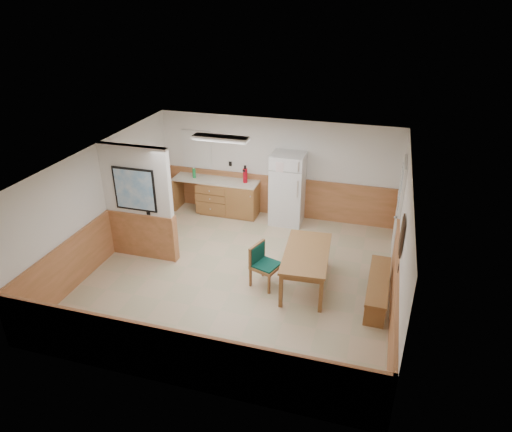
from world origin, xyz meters
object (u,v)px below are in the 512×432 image
(dining_table, at_px, (306,256))
(refrigerator, at_px, (287,189))
(dining_bench, at_px, (378,284))
(fire_extinguisher, at_px, (245,175))
(dining_chair, at_px, (262,262))
(soap_bottle, at_px, (194,173))

(dining_table, bearing_deg, refrigerator, 106.43)
(refrigerator, bearing_deg, dining_bench, -48.99)
(refrigerator, relative_size, dining_bench, 1.03)
(dining_bench, xyz_separation_m, fire_extinguisher, (-3.43, 2.75, 0.75))
(dining_bench, bearing_deg, dining_table, 177.32)
(dining_table, bearing_deg, dining_chair, -172.14)
(fire_extinguisher, bearing_deg, soap_bottle, 165.74)
(dining_bench, bearing_deg, dining_chair, -176.71)
(dining_table, relative_size, soap_bottle, 6.89)
(refrigerator, bearing_deg, fire_extinguisher, 175.04)
(dining_chair, xyz_separation_m, soap_bottle, (-2.56, 2.76, 0.53))
(refrigerator, height_order, dining_table, refrigerator)
(refrigerator, bearing_deg, dining_table, -69.87)
(refrigerator, xyz_separation_m, soap_bottle, (-2.45, 0.02, 0.14))
(dining_chair, distance_m, soap_bottle, 3.81)
(refrigerator, distance_m, dining_chair, 2.77)
(dining_table, height_order, dining_chair, dining_chair)
(dining_table, xyz_separation_m, fire_extinguisher, (-2.05, 2.66, 0.44))
(dining_table, distance_m, soap_bottle, 4.29)
(dining_table, distance_m, fire_extinguisher, 3.39)
(refrigerator, height_order, dining_bench, refrigerator)
(refrigerator, height_order, dining_chair, refrigerator)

